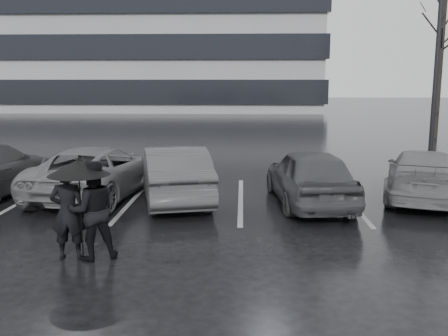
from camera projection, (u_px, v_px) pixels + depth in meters
name	position (u px, v px, depth m)	size (l,w,h in m)	color
ground	(212.00, 227.00, 10.54)	(160.00, 160.00, 0.00)	black
car_main	(310.00, 176.00, 12.39)	(1.69, 4.20, 1.43)	black
car_west_a	(174.00, 173.00, 12.77)	(1.51, 4.33, 1.43)	#28282A
car_west_b	(97.00, 171.00, 13.27)	(2.24, 4.86, 1.35)	#4D4C4F
car_east	(423.00, 175.00, 12.95)	(1.81, 4.45, 1.29)	#4D4C4F
pedestrian_left	(68.00, 212.00, 8.58)	(0.60, 0.40, 1.66)	black
pedestrian_right	(92.00, 210.00, 8.56)	(0.84, 0.65, 1.72)	black
umbrella	(79.00, 167.00, 8.41)	(1.05, 1.05, 1.78)	black
lamp_post	(438.00, 45.00, 18.06)	(0.52, 0.52, 9.46)	gray
stall_stripes	(187.00, 199.00, 13.03)	(19.72, 5.00, 0.00)	#969698
tree_north	(441.00, 57.00, 26.12)	(0.26, 0.26, 8.50)	black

